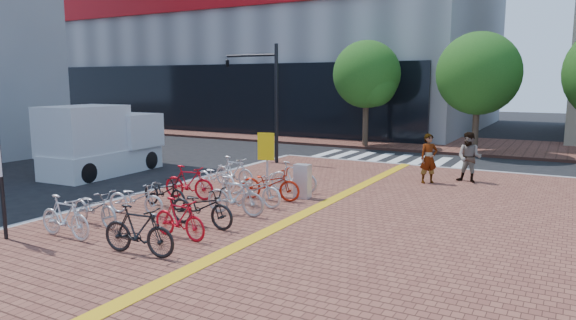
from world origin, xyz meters
The scene contains 26 objects.
ground centered at (0.00, 0.00, 0.00)m, with size 120.00×120.00×0.00m, color black.
tactile_strip centered at (2.00, -5.00, 0.16)m, with size 0.40×34.00×0.01m, color gold.
kerb_north centered at (3.00, 12.00, 0.08)m, with size 14.00×0.25×0.15m, color gray.
far_sidewalk centered at (0.00, 21.00, 0.07)m, with size 70.00×8.00×0.15m, color brown.
crosswalk centered at (0.50, 14.00, 0.01)m, with size 7.50×4.00×0.01m.
street_trees centered at (5.04, 17.45, 4.10)m, with size 16.20×4.60×6.35m.
bike_0 centered at (-1.89, -2.60, 0.66)m, with size 0.48×1.69×1.02m, color silver.
bike_1 centered at (-2.15, -1.53, 0.62)m, with size 0.63×1.80×0.95m, color #A6A5AA.
bike_2 centered at (-2.06, -0.19, 0.60)m, with size 0.60×1.73×0.91m, color silver.
bike_3 centered at (-1.91, 0.79, 0.64)m, with size 0.65×1.85×0.97m, color black.
bike_4 centered at (-2.00, 1.99, 0.68)m, with size 0.50×1.76×1.06m, color #B50C1A.
bike_5 centered at (-2.04, 3.43, 0.63)m, with size 0.64×1.82×0.96m, color white.
bike_6 centered at (-1.86, 4.23, 0.68)m, with size 0.50×1.77×1.07m, color #B5B5BA.
bike_7 centered at (0.50, -2.64, 0.69)m, with size 0.51×1.79×1.08m, color black.
bike_8 centered at (0.48, -1.33, 0.63)m, with size 0.45×1.60×0.96m, color red.
bike_9 centered at (0.30, -0.27, 0.67)m, with size 0.68×1.96×1.03m, color black.
bike_10 centered at (0.40, 1.06, 0.69)m, with size 0.51×1.79×1.08m, color #A5A5A9.
bike_11 centered at (0.26, 2.21, 0.65)m, with size 0.66×1.90×1.00m, color silver.
bike_12 centered at (0.29, 3.09, 0.66)m, with size 0.68×1.96×1.03m, color #A81E0C.
bike_13 centered at (0.38, 4.48, 0.66)m, with size 0.48×1.70×1.02m, color silver.
pedestrian_a centered at (3.91, 8.20, 1.05)m, with size 0.66×0.43×1.80m, color gray.
pedestrian_b centered at (5.16, 9.08, 1.07)m, with size 0.89×0.69×1.83m, color #4B5260.
utility_box centered at (1.03, 3.86, 0.69)m, with size 0.49×0.36×1.07m, color silver.
yellow_sign centered at (-0.16, 3.64, 1.56)m, with size 0.55×0.19×2.03m.
traffic_light_pole centered at (-4.51, 9.63, 3.80)m, with size 2.84×1.10×5.29m.
box_truck centered at (-8.56, 4.31, 1.34)m, with size 2.42×5.04×2.85m.
Camera 1 is at (8.35, -10.26, 3.80)m, focal length 32.00 mm.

